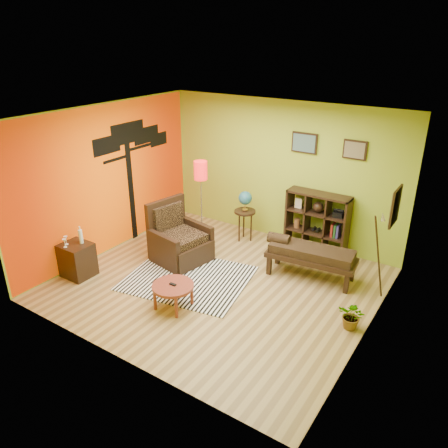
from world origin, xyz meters
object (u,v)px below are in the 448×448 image
Objects in this scene: armchair at (179,242)px; cube_shelf at (317,223)px; side_cabinet at (77,260)px; coffee_table at (173,288)px; floor_lamp at (201,178)px; globe_table at (245,204)px; bench at (309,254)px; potted_plant at (352,319)px.

armchair is 2.66m from cube_shelf.
armchair is at bearing 53.32° from side_cabinet.
coffee_table is 2.02m from side_cabinet.
armchair is 1.28m from floor_lamp.
floor_lamp is at bearing -130.83° from globe_table.
bench is (3.38, 2.17, 0.15)m from side_cabinet.
globe_table reaches higher than side_cabinet.
floor_lamp is 4.10× the size of potted_plant.
side_cabinet is at bearing -134.72° from cube_shelf.
floor_lamp reaches higher than potted_plant.
cube_shelf reaches higher than armchair.
globe_table is at bearing 66.33° from armchair.
armchair reaches higher than coffee_table.
floor_lamp is 2.38m from cube_shelf.
cube_shelf is 2.84× the size of potted_plant.
armchair is 3.43m from potted_plant.
coffee_table is at bearing -54.17° from armchair.
cube_shelf is 2.46m from potted_plant.
coffee_table reaches higher than potted_plant.
floor_lamp reaches higher than bench.
globe_table is (-0.32, 2.68, 0.45)m from coffee_table.
floor_lamp is (-0.91, 2.00, 1.06)m from coffee_table.
bench is (2.29, 0.71, 0.12)m from armchair.
side_cabinet is 0.76× the size of cube_shelf.
coffee_table is 2.44m from floor_lamp.
coffee_table is at bearing -124.17° from bench.
coffee_table is at bearing -65.55° from floor_lamp.
potted_plant is (1.39, -1.99, -0.44)m from cube_shelf.
bench is 1.54m from potted_plant.
globe_table is 2.48× the size of potted_plant.
globe_table is 0.87× the size of cube_shelf.
coffee_table is 2.68m from potted_plant.
coffee_table is 0.54× the size of cube_shelf.
cube_shelf is 1.02m from bench.
floor_lamp is (1.11, 2.16, 1.10)m from side_cabinet.
side_cabinet is 0.87× the size of globe_table.
floor_lamp is at bearing 114.45° from coffee_table.
side_cabinet is at bearing -175.34° from coffee_table.
side_cabinet is 2.16× the size of potted_plant.
side_cabinet is 4.44m from cube_shelf.
bench is (2.27, 0.01, -0.95)m from floor_lamp.
armchair is at bearing -140.23° from cube_shelf.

